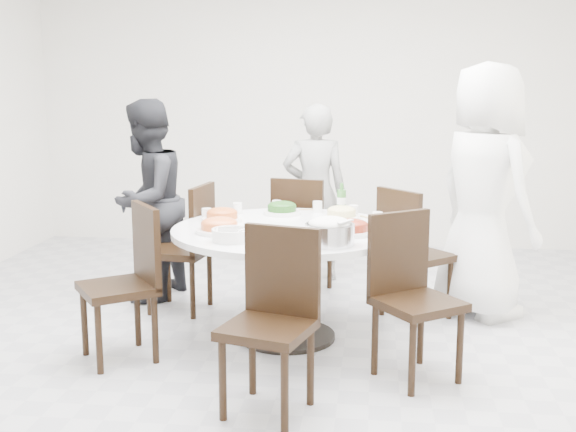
# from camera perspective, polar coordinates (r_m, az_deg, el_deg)

# --- Properties ---
(floor) EXTENTS (6.00, 6.00, 0.01)m
(floor) POSITION_cam_1_polar(r_m,az_deg,el_deg) (4.76, 0.38, -10.16)
(floor) COLOR #B5B5BA
(floor) RESTS_ON ground
(wall_back) EXTENTS (6.00, 0.01, 2.80)m
(wall_back) POSITION_cam_1_polar(r_m,az_deg,el_deg) (7.45, 3.04, 8.38)
(wall_back) COLOR white
(wall_back) RESTS_ON ground
(wall_front) EXTENTS (6.00, 0.01, 2.80)m
(wall_front) POSITION_cam_1_polar(r_m,az_deg,el_deg) (1.54, -12.36, -0.51)
(wall_front) COLOR white
(wall_front) RESTS_ON ground
(dining_table) EXTENTS (1.50, 1.50, 0.75)m
(dining_table) POSITION_cam_1_polar(r_m,az_deg,el_deg) (4.77, -0.07, -5.37)
(dining_table) COLOR white
(dining_table) RESTS_ON floor
(chair_ne) EXTENTS (0.59, 0.59, 0.95)m
(chair_ne) POSITION_cam_1_polar(r_m,az_deg,el_deg) (5.26, 10.15, -2.91)
(chair_ne) COLOR black
(chair_ne) RESTS_ON floor
(chair_n) EXTENTS (0.50, 0.50, 0.95)m
(chair_n) POSITION_cam_1_polar(r_m,az_deg,el_deg) (5.79, 1.27, -1.49)
(chair_n) COLOR black
(chair_n) RESTS_ON floor
(chair_nw) EXTENTS (0.47, 0.47, 0.95)m
(chair_nw) POSITION_cam_1_polar(r_m,az_deg,el_deg) (5.39, -8.60, -2.52)
(chair_nw) COLOR black
(chair_nw) RESTS_ON floor
(chair_sw) EXTENTS (0.59, 0.59, 0.95)m
(chair_sw) POSITION_cam_1_polar(r_m,az_deg,el_deg) (4.51, -13.34, -5.30)
(chair_sw) COLOR black
(chair_sw) RESTS_ON floor
(chair_s) EXTENTS (0.52, 0.52, 0.95)m
(chair_s) POSITION_cam_1_polar(r_m,az_deg,el_deg) (3.70, -1.65, -8.56)
(chair_s) COLOR black
(chair_s) RESTS_ON floor
(chair_se) EXTENTS (0.59, 0.59, 0.95)m
(chair_se) POSITION_cam_1_polar(r_m,az_deg,el_deg) (4.17, 10.25, -6.51)
(chair_se) COLOR black
(chair_se) RESTS_ON floor
(diner_right) EXTENTS (0.98, 1.06, 1.82)m
(diner_right) POSITION_cam_1_polar(r_m,az_deg,el_deg) (5.34, 15.25, 1.88)
(diner_right) COLOR white
(diner_right) RESTS_ON floor
(diner_middle) EXTENTS (0.59, 0.43, 1.51)m
(diner_middle) POSITION_cam_1_polar(r_m,az_deg,el_deg) (6.15, 2.14, 1.86)
(diner_middle) COLOR black
(diner_middle) RESTS_ON floor
(diner_left) EXTENTS (0.72, 0.86, 1.56)m
(diner_left) POSITION_cam_1_polar(r_m,az_deg,el_deg) (5.67, -11.11, 1.18)
(diner_left) COLOR black
(diner_left) RESTS_ON floor
(dish_greens) EXTENTS (0.26, 0.26, 0.07)m
(dish_greens) POSITION_cam_1_polar(r_m,az_deg,el_deg) (5.16, -0.48, 0.51)
(dish_greens) COLOR white
(dish_greens) RESTS_ON dining_table
(dish_pale) EXTENTS (0.25, 0.25, 0.07)m
(dish_pale) POSITION_cam_1_polar(r_m,az_deg,el_deg) (4.98, 4.24, 0.12)
(dish_pale) COLOR white
(dish_pale) RESTS_ON dining_table
(dish_orange) EXTENTS (0.27, 0.27, 0.07)m
(dish_orange) POSITION_cam_1_polar(r_m,az_deg,el_deg) (4.91, -5.23, -0.03)
(dish_orange) COLOR white
(dish_orange) RESTS_ON dining_table
(dish_redbrown) EXTENTS (0.27, 0.27, 0.07)m
(dish_redbrown) POSITION_cam_1_polar(r_m,az_deg,el_deg) (4.50, 5.01, -1.04)
(dish_redbrown) COLOR white
(dish_redbrown) RESTS_ON dining_table
(dish_tofu) EXTENTS (0.30, 0.30, 0.08)m
(dish_tofu) POSITION_cam_1_polar(r_m,az_deg,el_deg) (4.55, -5.46, -0.86)
(dish_tofu) COLOR white
(dish_tofu) RESTS_ON dining_table
(rice_bowl) EXTENTS (0.29, 0.29, 0.12)m
(rice_bowl) POSITION_cam_1_polar(r_m,az_deg,el_deg) (4.20, 3.30, -1.46)
(rice_bowl) COLOR silver
(rice_bowl) RESTS_ON dining_table
(soup_bowl) EXTENTS (0.24, 0.24, 0.07)m
(soup_bowl) POSITION_cam_1_polar(r_m,az_deg,el_deg) (4.31, -4.46, -1.49)
(soup_bowl) COLOR white
(soup_bowl) RESTS_ON dining_table
(beverage_bottle) EXTENTS (0.06, 0.06, 0.23)m
(beverage_bottle) POSITION_cam_1_polar(r_m,az_deg,el_deg) (5.16, 4.25, 1.38)
(beverage_bottle) COLOR #33702C
(beverage_bottle) RESTS_ON dining_table
(tea_cups) EXTENTS (0.07, 0.07, 0.08)m
(tea_cups) POSITION_cam_1_polar(r_m,az_deg,el_deg) (5.31, 1.05, 0.87)
(tea_cups) COLOR white
(tea_cups) RESTS_ON dining_table
(chopsticks) EXTENTS (0.24, 0.04, 0.01)m
(chopsticks) POSITION_cam_1_polar(r_m,az_deg,el_deg) (5.35, 1.02, 0.57)
(chopsticks) COLOR tan
(chopsticks) RESTS_ON dining_table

